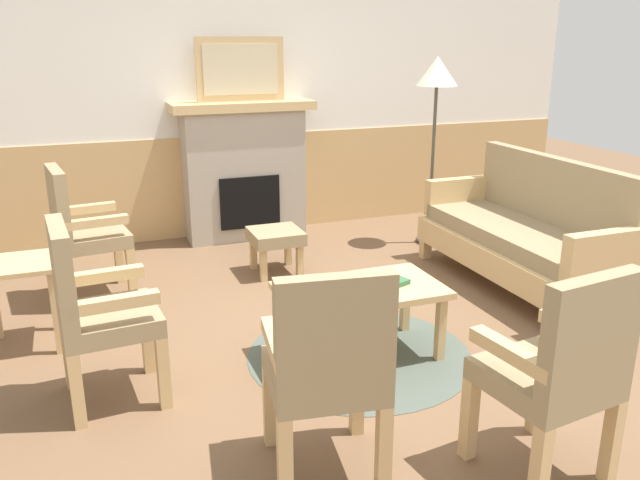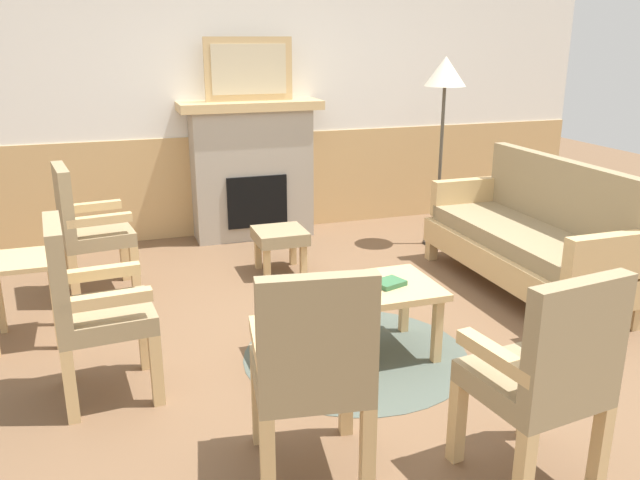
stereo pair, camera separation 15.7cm
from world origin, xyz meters
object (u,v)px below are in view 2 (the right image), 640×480
Objects in this scene: framed_picture at (249,69)px; armchair_by_window_left at (86,225)px; couch at (529,239)px; book_on_table at (389,283)px; coffee_table at (357,296)px; armchair_near_fireplace at (89,303)px; fireplace at (252,169)px; armchair_front_left at (547,371)px; footstool at (280,239)px; side_table at (23,276)px; floor_lamp_by_couch at (445,84)px; armchair_front_center at (312,364)px.

armchair_by_window_left is at bearing -143.79° from framed_picture.
book_on_table is (-1.43, -0.64, 0.06)m from couch.
armchair_near_fireplace reaches higher than coffee_table.
armchair_front_left is at bearing -85.39° from fireplace.
couch is 1.74m from coffee_table.
footstool is 0.73× the size of side_table.
footstool is (-1.67, 0.95, -0.11)m from couch.
coffee_table is (0.02, -2.62, -1.17)m from framed_picture.
framed_picture is 0.48× the size of floor_lamp_by_couch.
armchair_by_window_left is at bearing 61.22° from side_table.
framed_picture is 3.15m from armchair_near_fireplace.
floor_lamp_by_couch is at bearing 5.62° from armchair_by_window_left.
book_on_table is 1.67m from armchair_near_fireplace.
floor_lamp_by_couch is at bearing 54.29° from book_on_table.
coffee_table is at bearing -88.36° from footstool.
footstool is (-0.02, -1.06, -1.28)m from framed_picture.
footstool is (-0.02, -1.06, -0.37)m from fireplace.
book_on_table is at bearing -23.03° from side_table.
fireplace is 1.91m from floor_lamp_by_couch.
armchair_near_fireplace is 1.00× the size of armchair_front_left.
book_on_table is (0.19, -0.03, 0.07)m from coffee_table.
couch is 1.84× the size of armchair_near_fireplace.
armchair_near_fireplace is at bearing -119.27° from fireplace.
fireplace is 2.61m from couch.
framed_picture is at bearing 94.61° from armchair_front_left.
armchair_front_left is 3.09m from side_table.
couch reaches higher than coffee_table.
book_on_table is at bearing -156.07° from couch.
book_on_table is at bearing 94.56° from armchair_front_left.
fireplace is at bearing 153.11° from floor_lamp_by_couch.
armchair_front_left is 0.58× the size of floor_lamp_by_couch.
footstool is at bearing -170.08° from floor_lamp_by_couch.
framed_picture is 0.82× the size of armchair_front_left.
couch and armchair_near_fireplace have the same top height.
armchair_front_center is at bearing -99.03° from framed_picture.
framed_picture reaches higher than book_on_table.
book_on_table is 0.17× the size of armchair_front_center.
fireplace is 1.33× the size of armchair_near_fireplace.
coffee_table is 2.61m from floor_lamp_by_couch.
framed_picture is 4.09m from armchair_front_left.
fireplace is 2.98m from armchair_near_fireplace.
fireplace reaches higher than armchair_near_fireplace.
coffee_table is 1.38m from armchair_front_left.
footstool is 2.12m from armchair_near_fireplace.
floor_lamp_by_couch is (3.03, 0.30, 0.91)m from armchair_by_window_left.
side_table is at bearing -136.43° from framed_picture.
floor_lamp_by_couch is (1.55, -0.79, 0.80)m from fireplace.
book_on_table is 2.25m from side_table.
footstool is at bearing 98.57° from book_on_table.
armchair_front_center is at bearing -127.07° from floor_lamp_by_couch.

